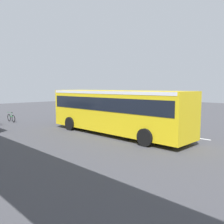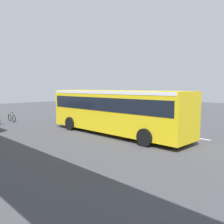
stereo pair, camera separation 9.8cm
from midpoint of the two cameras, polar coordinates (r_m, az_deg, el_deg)
ground at (r=17.12m, az=4.24°, el=-5.38°), size 80.00×80.00×0.00m
city_bus at (r=16.78m, az=0.81°, el=0.91°), size 11.54×2.85×3.15m
bicycle_green at (r=25.19m, az=-22.99°, el=-1.33°), size 1.77×0.44×0.96m
lane_dash_leftmost at (r=16.82m, az=19.81°, el=-5.91°), size 2.00×0.20×0.01m
lane_dash_left at (r=18.84m, az=8.74°, el=-4.38°), size 2.00×0.20×0.01m
lane_dash_centre at (r=21.42m, az=0.10°, el=-3.06°), size 2.00×0.20×0.01m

